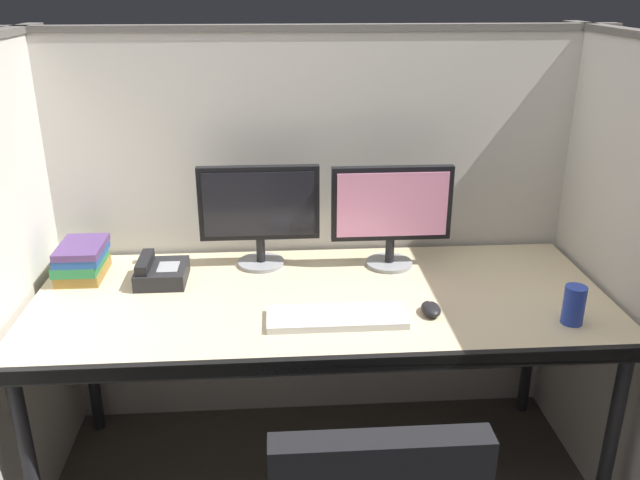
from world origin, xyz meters
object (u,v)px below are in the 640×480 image
at_px(soda_can, 574,305).
at_px(monitor_left, 259,209).
at_px(desk, 321,311).
at_px(computer_mouse, 431,309).
at_px(desk_phone, 160,272).
at_px(keyboard_main, 337,317).
at_px(book_stack, 82,260).
at_px(monitor_right, 392,210).

bearing_deg(soda_can, monitor_left, 151.88).
height_order(desk, monitor_left, monitor_left).
distance_m(computer_mouse, desk_phone, 0.93).
relative_size(desk, soda_can, 15.57).
distance_m(keyboard_main, book_stack, 0.95).
bearing_deg(computer_mouse, monitor_right, 99.80).
bearing_deg(monitor_left, book_stack, -174.49).
bearing_deg(monitor_left, desk_phone, -161.17).
bearing_deg(keyboard_main, soda_can, -5.11).
distance_m(desk_phone, soda_can, 1.36).
bearing_deg(keyboard_main, monitor_right, 60.35).
height_order(computer_mouse, soda_can, soda_can).
relative_size(book_stack, soda_can, 1.77).
xyz_separation_m(desk, soda_can, (0.75, -0.23, 0.11)).
xyz_separation_m(monitor_right, soda_can, (0.48, -0.47, -0.15)).
bearing_deg(monitor_right, soda_can, -44.35).
xyz_separation_m(computer_mouse, soda_can, (0.42, -0.09, 0.04)).
relative_size(monitor_right, desk_phone, 2.26).
distance_m(desk, desk_phone, 0.58).
xyz_separation_m(desk, monitor_left, (-0.20, 0.28, 0.27)).
bearing_deg(book_stack, computer_mouse, -17.30).
relative_size(computer_mouse, soda_can, 0.79).
distance_m(monitor_right, keyboard_main, 0.51).
distance_m(desk_phone, book_stack, 0.29).
bearing_deg(desk_phone, keyboard_main, -29.26).
bearing_deg(desk, monitor_right, 42.63).
relative_size(desk, monitor_right, 4.42).
height_order(monitor_right, computer_mouse, monitor_right).
relative_size(computer_mouse, book_stack, 0.44).
height_order(monitor_right, desk_phone, monitor_right).
xyz_separation_m(monitor_left, soda_can, (0.95, -0.51, -0.15)).
height_order(desk, keyboard_main, keyboard_main).
bearing_deg(monitor_left, monitor_right, -4.51).
distance_m(desk, monitor_right, 0.45).
height_order(computer_mouse, book_stack, book_stack).
relative_size(keyboard_main, computer_mouse, 4.48).
xyz_separation_m(monitor_right, book_stack, (-1.10, -0.02, -0.15)).
relative_size(monitor_left, soda_can, 3.52).
bearing_deg(keyboard_main, book_stack, 155.94).
distance_m(keyboard_main, computer_mouse, 0.30).
xyz_separation_m(desk, desk_phone, (-0.55, 0.17, 0.08)).
bearing_deg(monitor_left, computer_mouse, -38.19).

